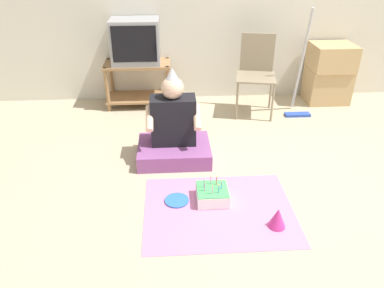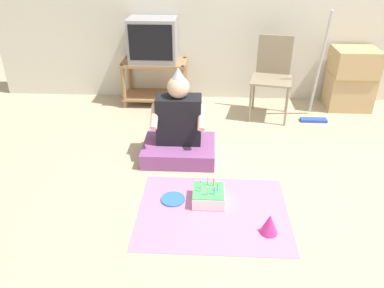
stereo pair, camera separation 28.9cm
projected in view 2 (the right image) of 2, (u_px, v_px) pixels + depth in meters
name	position (u px, v px, depth m)	size (l,w,h in m)	color
ground_plane	(289.00, 198.00, 2.86)	(16.00, 16.00, 0.00)	tan
tv_stand	(155.00, 78.00, 4.40)	(0.75, 0.41, 0.51)	#997047
tv	(153.00, 40.00, 4.18)	(0.53, 0.40, 0.48)	#99999E
folding_chair	(272.00, 72.00, 4.02)	(0.49, 0.49, 0.85)	gray
cardboard_box_stack	(351.00, 78.00, 4.24)	(0.49, 0.42, 0.69)	tan
dust_mop	(317.00, 91.00, 3.96)	(0.28, 0.27, 1.16)	#2D4CB2
person_seated	(179.00, 132.00, 3.31)	(0.64, 0.50, 0.82)	#8C4C8C
party_cloth	(213.00, 212.00, 2.72)	(1.09, 0.86, 0.01)	pink
birthday_cake	(208.00, 195.00, 2.80)	(0.24, 0.24, 0.18)	white
party_hat_blue	(270.00, 224.00, 2.49)	(0.12, 0.12, 0.15)	#CC338C
paper_plate	(173.00, 199.00, 2.84)	(0.18, 0.18, 0.01)	blue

